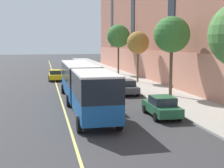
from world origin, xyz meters
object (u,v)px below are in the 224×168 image
parked_car_champagne_6 (111,79)px  parked_car_black_5 (91,69)px  city_bus (83,83)px  street_tree_mid_block (172,35)px  parked_car_darkgray_2 (126,87)px  taxi_cab (55,75)px  parked_car_black_0 (98,72)px  street_tree_far_uptown (138,43)px  parked_car_green_3 (162,106)px  street_tree_far_downtown (118,36)px

parked_car_champagne_6 → parked_car_black_5: bearing=90.8°
city_bus → street_tree_mid_block: (9.20, 2.91, 4.16)m
parked_car_darkgray_2 → parked_car_black_5: 24.31m
parked_car_darkgray_2 → taxi_cab: size_ratio=1.02×
parked_car_black_0 → taxi_cab: 7.69m
city_bus → parked_car_champagne_6: size_ratio=4.08×
street_tree_far_uptown → taxi_cab: bearing=153.0°
city_bus → parked_car_black_0: (5.25, 23.13, -1.26)m
city_bus → parked_car_champagne_6: city_bus is taller
parked_car_champagne_6 → taxi_cab: 9.43m
parked_car_green_3 → street_tree_mid_block: (4.05, 7.95, 5.42)m
taxi_cab → street_tree_mid_block: bearing=-57.2°
city_bus → street_tree_far_downtown: size_ratio=2.20×
street_tree_far_uptown → parked_car_black_0: bearing=113.9°
city_bus → parked_car_darkgray_2: 7.73m
city_bus → street_tree_far_uptown: size_ratio=2.70×
parked_car_black_0 → parked_car_darkgray_2: 17.57m
city_bus → street_tree_far_uptown: 17.27m
parked_car_green_3 → street_tree_far_uptown: 20.21m
street_tree_mid_block → street_tree_far_uptown: size_ratio=1.15×
parked_car_green_3 → taxi_cab: (-6.80, 24.78, 0.00)m
street_tree_mid_block → street_tree_far_downtown: bearing=90.0°
city_bus → parked_car_green_3: size_ratio=4.15×
parked_car_darkgray_2 → street_tree_mid_block: (3.98, -2.65, 5.42)m
parked_car_black_0 → street_tree_mid_block: (3.95, -20.22, 5.42)m
parked_car_black_0 → street_tree_far_uptown: street_tree_far_uptown is taller
street_tree_far_uptown → city_bus: bearing=-122.9°
parked_car_black_0 → street_tree_far_downtown: size_ratio=0.57×
parked_car_black_0 → city_bus: bearing=-102.8°
parked_car_black_5 → street_tree_far_uptown: bearing=-75.5°
city_bus → street_tree_far_downtown: street_tree_far_downtown is taller
parked_car_champagne_6 → street_tree_far_uptown: (3.84, 0.77, 4.66)m
parked_car_champagne_6 → street_tree_far_downtown: 13.92m
city_bus → street_tree_far_downtown: bearing=70.2°
street_tree_mid_block → parked_car_black_5: bearing=98.6°
parked_car_black_0 → taxi_cab: bearing=-153.8°
parked_car_black_5 → street_tree_mid_block: bearing=-81.4°
parked_car_darkgray_2 → parked_car_green_3: same height
parked_car_black_5 → street_tree_mid_block: 27.80m
parked_car_darkgray_2 → parked_car_black_5: same height
city_bus → parked_car_darkgray_2: bearing=46.8°
street_tree_mid_block → street_tree_far_downtown: street_tree_far_downtown is taller
parked_car_black_5 → taxi_cab: size_ratio=0.93×
parked_car_champagne_6 → parked_car_darkgray_2: bearing=-91.1°
street_tree_far_uptown → street_tree_far_downtown: bearing=90.0°
parked_car_darkgray_2 → parked_car_black_5: size_ratio=1.10×
parked_car_black_0 → parked_car_black_5: (-0.10, 6.74, -0.00)m
city_bus → taxi_cab: 19.84m
parked_car_black_0 → parked_car_darkgray_2: same height
city_bus → parked_car_black_5: (5.15, 29.87, -1.26)m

